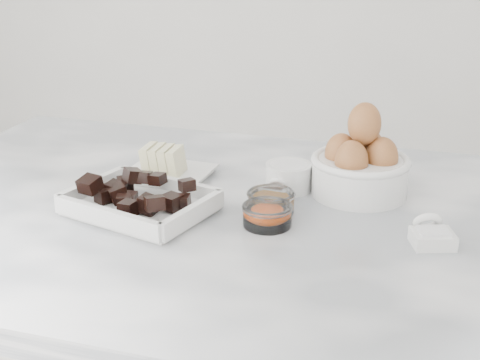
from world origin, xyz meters
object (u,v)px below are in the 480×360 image
object	(u,v)px
chocolate_dish	(140,198)
egg_bowl	(360,165)
sugar_ramekin	(288,176)
vanilla_spoon	(275,193)
butter_plate	(165,168)
honey_bowl	(271,201)
zest_bowl	(267,214)
salt_spoon	(431,234)

from	to	relation	value
chocolate_dish	egg_bowl	size ratio (longest dim) A/B	1.51
sugar_ramekin	egg_bowl	xyz separation A→B (m)	(0.12, 0.02, 0.03)
sugar_ramekin	vanilla_spoon	size ratio (longest dim) A/B	1.27
butter_plate	honey_bowl	xyz separation A→B (m)	(0.22, -0.08, -0.00)
chocolate_dish	vanilla_spoon	bearing A→B (deg)	30.11
sugar_ramekin	zest_bowl	size ratio (longest dim) A/B	1.01
honey_bowl	zest_bowl	bearing A→B (deg)	-81.55
butter_plate	chocolate_dish	bearing A→B (deg)	-82.35
chocolate_dish	sugar_ramekin	xyz separation A→B (m)	(0.20, 0.16, 0.00)
butter_plate	honey_bowl	world-z (taller)	butter_plate
sugar_ramekin	zest_bowl	distance (m)	0.15
chocolate_dish	zest_bowl	world-z (taller)	chocolate_dish
chocolate_dish	zest_bowl	bearing A→B (deg)	2.94
sugar_ramekin	salt_spoon	world-z (taller)	sugar_ramekin
honey_bowl	salt_spoon	world-z (taller)	salt_spoon
chocolate_dish	egg_bowl	world-z (taller)	egg_bowl
chocolate_dish	salt_spoon	size ratio (longest dim) A/B	3.03
sugar_ramekin	salt_spoon	xyz separation A→B (m)	(0.24, -0.14, -0.01)
chocolate_dish	butter_plate	bearing A→B (deg)	97.65
chocolate_dish	salt_spoon	xyz separation A→B (m)	(0.45, 0.02, -0.01)
honey_bowl	vanilla_spoon	world-z (taller)	vanilla_spoon
vanilla_spoon	salt_spoon	world-z (taller)	salt_spoon
egg_bowl	honey_bowl	bearing A→B (deg)	-137.18
sugar_ramekin	zest_bowl	bearing A→B (deg)	-89.00
butter_plate	zest_bowl	distance (m)	0.26
egg_bowl	salt_spoon	distance (m)	0.21
egg_bowl	honey_bowl	xyz separation A→B (m)	(-0.12, -0.12, -0.03)
butter_plate	egg_bowl	size ratio (longest dim) A/B	0.92
egg_bowl	zest_bowl	distance (m)	0.21
sugar_ramekin	egg_bowl	bearing A→B (deg)	7.40
sugar_ramekin	egg_bowl	size ratio (longest dim) A/B	0.47
chocolate_dish	zest_bowl	size ratio (longest dim) A/B	3.22
chocolate_dish	sugar_ramekin	world-z (taller)	chocolate_dish
zest_bowl	salt_spoon	size ratio (longest dim) A/B	0.94
egg_bowl	salt_spoon	xyz separation A→B (m)	(0.12, -0.16, -0.04)
egg_bowl	vanilla_spoon	world-z (taller)	egg_bowl
butter_plate	vanilla_spoon	size ratio (longest dim) A/B	2.48
honey_bowl	vanilla_spoon	bearing A→B (deg)	96.08
honey_bowl	salt_spoon	distance (m)	0.25
zest_bowl	butter_plate	bearing A→B (deg)	148.93
salt_spoon	butter_plate	bearing A→B (deg)	164.76
sugar_ramekin	zest_bowl	world-z (taller)	sugar_ramekin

